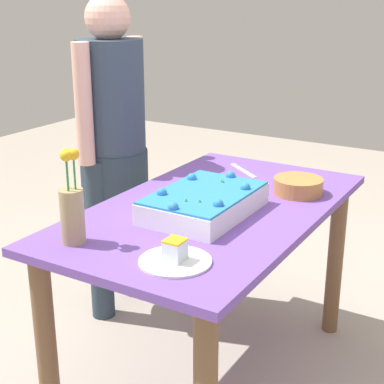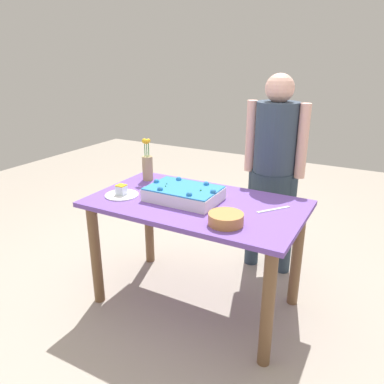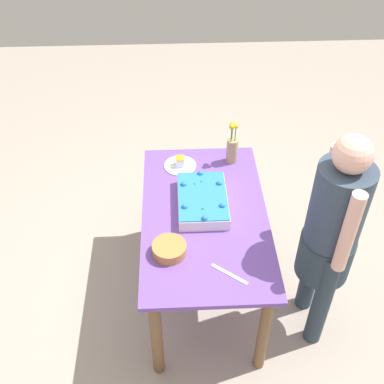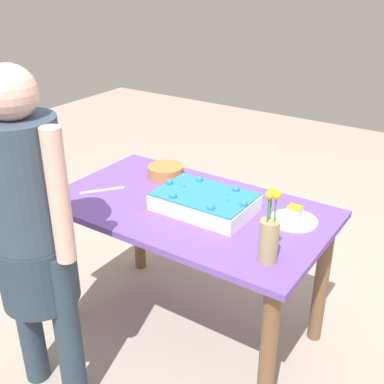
% 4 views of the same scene
% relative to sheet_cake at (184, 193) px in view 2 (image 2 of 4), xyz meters
% --- Properties ---
extents(ground_plane, '(8.00, 8.00, 0.00)m').
position_rel_sheet_cake_xyz_m(ground_plane, '(-0.08, -0.01, -0.78)').
color(ground_plane, '#AB9F91').
extents(dining_table, '(1.33, 0.76, 0.74)m').
position_rel_sheet_cake_xyz_m(dining_table, '(-0.08, -0.01, -0.17)').
color(dining_table, '#704AAE').
rests_on(dining_table, ground_plane).
extents(sheet_cake, '(0.45, 0.30, 0.11)m').
position_rel_sheet_cake_xyz_m(sheet_cake, '(0.00, 0.00, 0.00)').
color(sheet_cake, white).
rests_on(sheet_cake, dining_table).
extents(serving_plate_with_slice, '(0.22, 0.22, 0.07)m').
position_rel_sheet_cake_xyz_m(serving_plate_with_slice, '(0.39, 0.13, -0.03)').
color(serving_plate_with_slice, white).
rests_on(serving_plate_with_slice, dining_table).
extents(cake_knife, '(0.15, 0.19, 0.00)m').
position_rel_sheet_cake_xyz_m(cake_knife, '(-0.55, -0.11, -0.04)').
color(cake_knife, silver).
rests_on(cake_knife, dining_table).
extents(flower_vase, '(0.08, 0.08, 0.31)m').
position_rel_sheet_cake_xyz_m(flower_vase, '(0.43, -0.23, 0.07)').
color(flower_vase, tan).
rests_on(flower_vase, dining_table).
extents(fruit_bowl, '(0.19, 0.19, 0.06)m').
position_rel_sheet_cake_xyz_m(fruit_bowl, '(-0.38, 0.21, -0.01)').
color(fruit_bowl, '#BC7E40').
rests_on(fruit_bowl, dining_table).
extents(person_standing, '(0.45, 0.31, 1.49)m').
position_rel_sheet_cake_xyz_m(person_standing, '(-0.36, -0.69, 0.07)').
color(person_standing, '#2A3A49').
rests_on(person_standing, ground_plane).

